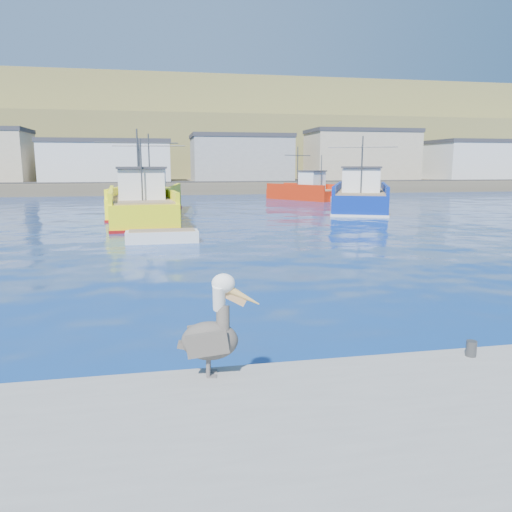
# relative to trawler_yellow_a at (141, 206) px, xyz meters

# --- Properties ---
(ground) EXTENTS (260.00, 260.00, 0.00)m
(ground) POSITION_rel_trawler_yellow_a_xyz_m (4.06, -25.60, -1.14)
(ground) COLOR navy
(ground) RESTS_ON ground
(dock_bollards) EXTENTS (36.20, 0.20, 0.30)m
(dock_bollards) POSITION_rel_trawler_yellow_a_xyz_m (4.66, -29.00, -0.49)
(dock_bollards) COLOR #4C4C4C
(dock_bollards) RESTS_ON dock
(far_shore) EXTENTS (200.00, 81.00, 24.00)m
(far_shore) POSITION_rel_trawler_yellow_a_xyz_m (4.07, 83.60, 7.84)
(far_shore) COLOR brown
(far_shore) RESTS_ON ground
(trawler_yellow_a) EXTENTS (5.99, 13.41, 6.75)m
(trawler_yellow_a) POSITION_rel_trawler_yellow_a_xyz_m (0.00, 0.00, 0.00)
(trawler_yellow_a) COLOR #FAF513
(trawler_yellow_a) RESTS_ON ground
(trawler_yellow_b) EXTENTS (6.21, 13.33, 6.72)m
(trawler_yellow_b) POSITION_rel_trawler_yellow_a_xyz_m (0.41, 5.46, -0.01)
(trawler_yellow_b) COLOR #FAF513
(trawler_yellow_b) RESTS_ON ground
(trawler_blue) EXTENTS (9.28, 13.75, 6.73)m
(trawler_blue) POSITION_rel_trawler_yellow_a_xyz_m (19.19, 5.48, -0.01)
(trawler_blue) COLOR navy
(trawler_blue) RESTS_ON ground
(boat_orange) EXTENTS (7.68, 9.14, 6.14)m
(boat_orange) POSITION_rel_trawler_yellow_a_xyz_m (18.17, 19.70, -0.09)
(boat_orange) COLOR red
(boat_orange) RESTS_ON ground
(skiff_mid) EXTENTS (3.81, 1.38, 0.82)m
(skiff_mid) POSITION_rel_trawler_yellow_a_xyz_m (1.43, -10.30, -0.88)
(skiff_mid) COLOR silver
(skiff_mid) RESTS_ON ground
(skiff_far) EXTENTS (1.96, 3.63, 0.75)m
(skiff_far) POSITION_rel_trawler_yellow_a_xyz_m (20.52, 15.34, -0.90)
(skiff_far) COLOR silver
(skiff_far) RESTS_ON ground
(pelican) EXTENTS (1.46, 0.71, 1.79)m
(pelican) POSITION_rel_trawler_yellow_a_xyz_m (2.16, -28.90, 0.13)
(pelican) COLOR #595451
(pelican) RESTS_ON dock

